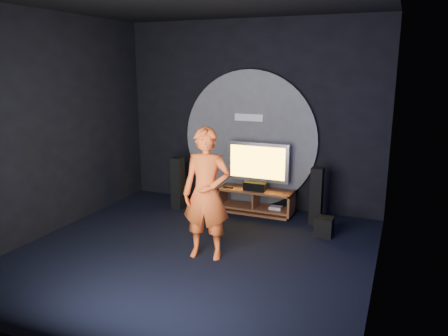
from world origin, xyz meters
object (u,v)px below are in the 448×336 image
Objects in this scene: media_console at (256,203)px; tv at (258,164)px; subwoofer at (324,227)px; player at (206,194)px; tower_speaker_right at (316,196)px; tower_speaker_left at (178,183)px.

media_console is 0.73m from tv.
player is at bearing -134.69° from subwoofer.
player is (-1.17, -1.91, 0.43)m from tower_speaker_right.
media_console is 0.74× the size of player.
media_console is 1.38× the size of tower_speaker_left.
tv is 1.17× the size of tower_speaker_right.
media_console is 1.18× the size of tv.
media_console is at bearing -83.89° from tv.
tv is at bearing 96.11° from media_console.
subwoofer is (2.81, -0.32, -0.34)m from tower_speaker_left.
tower_speaker_left and tower_speaker_right have the same top height.
player reaches higher than subwoofer.
tv is at bearing 15.69° from tower_speaker_left.
tower_speaker_left is at bearing 119.88° from player.
player is (-1.40, -1.42, 0.78)m from subwoofer.
tower_speaker_left is 3.24× the size of subwoofer.
tower_speaker_right is 0.53× the size of player.
player is at bearing -91.26° from media_console.
subwoofer is (1.36, -0.65, -0.04)m from media_console.
media_console is 2.20m from player.
tower_speaker_right is at bearing -11.37° from tv.
subwoofer is at bearing 36.20° from player.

